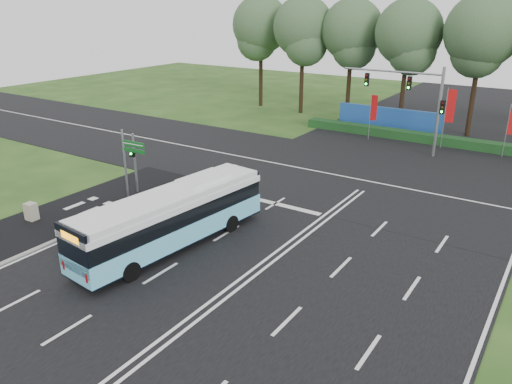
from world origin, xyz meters
TOP-DOWN VIEW (x-y plane):
  - ground at (0.00, 0.00)m, footprint 120.00×120.00m
  - road_main at (0.00, 0.00)m, footprint 20.00×120.00m
  - road_cross at (0.00, 12.00)m, footprint 120.00×14.00m
  - bike_path at (-12.50, -3.00)m, footprint 5.00×18.00m
  - kerb_strip at (-10.10, -3.00)m, footprint 0.25×18.00m
  - city_bus at (-4.64, -2.62)m, footprint 3.40×11.12m
  - pedestrian_signal at (-11.79, 1.79)m, footprint 0.34×0.44m
  - street_sign at (-11.05, 0.69)m, footprint 1.74×0.17m
  - utility_cabinet at (-13.50, -4.60)m, footprint 0.66×0.56m
  - banner_flag_left at (-4.03, 22.59)m, footprint 0.61×0.08m
  - banner_flag_mid at (2.09, 23.50)m, footprint 0.73×0.22m
  - banner_flag_right at (6.86, 23.34)m, footprint 0.61×0.22m
  - traffic_light_gantry at (0.21, 20.50)m, footprint 8.41×0.28m
  - hedge at (0.00, 24.50)m, footprint 22.00×1.20m
  - blue_hoarding at (-4.00, 27.00)m, footprint 10.00×0.30m
  - eucalyptus_row at (-2.29, 29.93)m, footprint 47.13×8.06m

SIDE VIEW (x-z plane):
  - ground at x=0.00m, z-range 0.00..0.00m
  - road_main at x=0.00m, z-range 0.00..0.04m
  - road_cross at x=0.00m, z-range 0.00..0.05m
  - bike_path at x=-12.50m, z-range 0.00..0.06m
  - kerb_strip at x=-10.10m, z-range 0.00..0.12m
  - hedge at x=0.00m, z-range 0.00..0.80m
  - utility_cabinet at x=-13.50m, z-range 0.00..1.04m
  - blue_hoarding at x=-4.00m, z-range 0.00..2.20m
  - city_bus at x=-4.64m, z-range 0.01..3.15m
  - pedestrian_signal at x=-11.79m, z-range 0.18..4.09m
  - banner_flag_left at x=-4.03m, z-range 0.64..4.76m
  - street_sign at x=-11.05m, z-range 0.55..5.00m
  - banner_flag_right at x=6.86m, z-range 0.66..4.94m
  - banner_flag_mid at x=2.09m, z-range 0.75..5.79m
  - traffic_light_gantry at x=0.21m, z-range 1.16..8.16m
  - eucalyptus_row at x=-2.29m, z-range 2.47..15.25m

